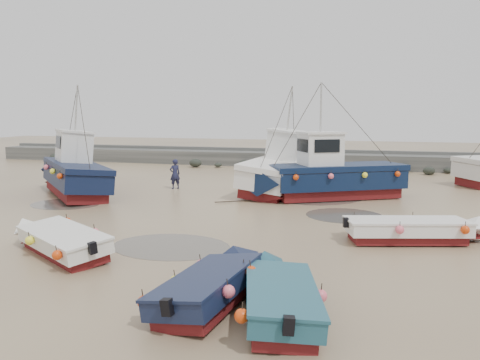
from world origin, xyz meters
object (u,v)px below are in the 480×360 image
object	(u,v)px
dinghy_0	(60,237)
cabin_boat_2	(326,174)
dinghy_2	(278,291)
cabin_boat_1	(279,168)
dinghy_3	(417,228)
cabin_boat_0	(72,171)
person	(175,189)
dinghy_1	(217,280)

from	to	relation	value
dinghy_0	cabin_boat_2	size ratio (longest dim) A/B	0.60
dinghy_2	dinghy_0	bearing A→B (deg)	146.29
cabin_boat_2	cabin_boat_1	bearing A→B (deg)	26.51
dinghy_3	cabin_boat_0	size ratio (longest dim) A/B	0.81
cabin_boat_1	person	size ratio (longest dim) A/B	5.97
cabin_boat_1	person	xyz separation A→B (m)	(-6.20, -1.32, -1.31)
cabin_boat_1	dinghy_1	bearing A→B (deg)	-79.27
dinghy_2	cabin_boat_0	bearing A→B (deg)	124.12
dinghy_3	person	distance (m)	15.80
dinghy_1	cabin_boat_0	distance (m)	17.84
dinghy_2	cabin_boat_0	size ratio (longest dim) A/B	0.69
dinghy_3	cabin_boat_2	distance (m)	8.85
dinghy_0	cabin_boat_2	world-z (taller)	cabin_boat_2
cabin_boat_0	cabin_boat_2	xyz separation A→B (m)	(14.17, 2.51, -0.01)
cabin_boat_0	person	distance (m)	6.11
dinghy_0	cabin_boat_0	size ratio (longest dim) A/B	0.72
person	dinghy_2	bearing A→B (deg)	76.05
dinghy_0	person	distance (m)	13.34
dinghy_0	cabin_boat_1	world-z (taller)	cabin_boat_1
cabin_boat_0	cabin_boat_1	bearing A→B (deg)	-23.13
dinghy_1	dinghy_3	distance (m)	8.86
dinghy_2	dinghy_3	bearing A→B (deg)	48.53
dinghy_1	person	distance (m)	17.59
cabin_boat_1	cabin_boat_2	xyz separation A→B (m)	(3.02, -2.14, 0.01)
dinghy_0	cabin_boat_2	bearing A→B (deg)	-1.03
dinghy_3	cabin_boat_1	xyz separation A→B (m)	(-6.99, 10.01, 0.78)
dinghy_2	cabin_boat_2	size ratio (longest dim) A/B	0.57
dinghy_0	person	bearing A→B (deg)	37.27
dinghy_0	dinghy_2	world-z (taller)	same
dinghy_3	cabin_boat_1	distance (m)	12.24
dinghy_3	cabin_boat_0	distance (m)	18.93
dinghy_0	cabin_boat_0	world-z (taller)	cabin_boat_0
dinghy_3	cabin_boat_0	xyz separation A→B (m)	(-18.14, 5.36, 0.80)
dinghy_2	cabin_boat_0	world-z (taller)	cabin_boat_0
cabin_boat_0	dinghy_0	bearing A→B (deg)	-102.86
dinghy_0	dinghy_3	xyz separation A→B (m)	(11.72, 4.56, -0.00)
dinghy_2	dinghy_3	world-z (taller)	same
dinghy_3	cabin_boat_0	bearing A→B (deg)	-121.33
cabin_boat_1	person	distance (m)	6.47
cabin_boat_2	dinghy_0	bearing A→B (deg)	119.89
dinghy_0	dinghy_3	size ratio (longest dim) A/B	0.89
dinghy_0	dinghy_1	bearing A→B (deg)	-80.52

